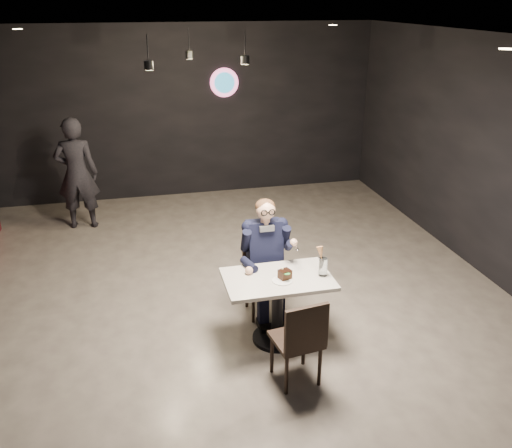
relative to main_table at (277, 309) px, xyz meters
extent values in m
plane|color=gray|center=(-0.46, 0.38, -0.38)|extent=(9.00, 9.00, 0.00)
cube|color=black|center=(-0.46, 2.38, 2.51)|extent=(1.40, 1.20, 0.36)
cube|color=silver|center=(0.00, 0.00, 0.00)|extent=(1.10, 0.70, 0.75)
cube|color=black|center=(0.00, 0.55, 0.09)|extent=(0.42, 0.46, 0.92)
cube|color=black|center=(0.00, -0.66, 0.09)|extent=(0.48, 0.51, 0.92)
cube|color=black|center=(0.00, 0.55, 0.34)|extent=(0.60, 0.80, 1.44)
cylinder|color=white|center=(0.02, -0.09, 0.38)|extent=(0.21, 0.21, 0.01)
cube|color=black|center=(0.06, -0.05, 0.43)|extent=(0.14, 0.13, 0.08)
ellipsoid|color=#2E8D38|center=(0.07, -0.11, 0.47)|extent=(0.06, 0.04, 0.01)
cylinder|color=silver|center=(0.46, -0.06, 0.47)|extent=(0.09, 0.09, 0.20)
cone|color=tan|center=(0.43, -0.06, 0.63)|extent=(0.08, 0.08, 0.14)
imported|color=black|center=(-2.19, 3.70, 0.50)|extent=(0.67, 0.47, 1.75)
camera|label=1|loc=(-1.34, -4.69, 3.03)|focal=38.00mm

